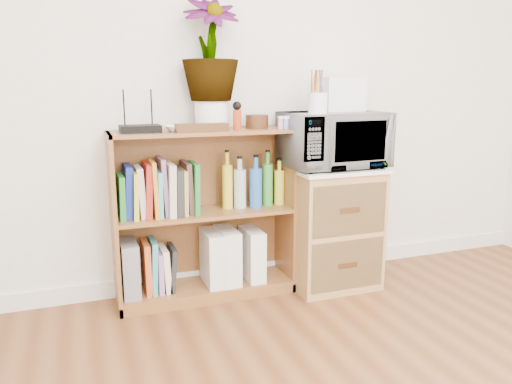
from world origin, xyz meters
name	(u,v)px	position (x,y,z in m)	size (l,w,h in m)	color
skirting_board	(255,270)	(0.00, 2.24, 0.05)	(4.00, 0.02, 0.10)	white
bookshelf	(205,215)	(-0.35, 2.10, 0.47)	(1.00, 0.30, 0.95)	brown
wicker_unit	(330,227)	(0.40, 2.02, 0.35)	(0.50, 0.45, 0.70)	#9E7542
microwave	(333,140)	(0.40, 2.02, 0.88)	(0.57, 0.39, 0.32)	white
pen_cup	(318,103)	(0.24, 1.91, 1.09)	(0.10, 0.10, 0.11)	white
small_appliance	(339,94)	(0.48, 2.11, 1.13)	(0.25, 0.21, 0.20)	white
router	(140,129)	(-0.68, 2.08, 0.97)	(0.20, 0.14, 0.04)	black
white_bowl	(177,128)	(-0.50, 2.07, 0.97)	(0.13, 0.13, 0.03)	white
plant_pot	(212,115)	(-0.29, 2.12, 1.03)	(0.18, 0.18, 0.15)	white
potted_plant	(210,49)	(-0.29, 2.12, 1.37)	(0.30, 0.30, 0.54)	#3B7C31
trinket_box	(202,128)	(-0.38, 2.00, 0.97)	(0.28, 0.07, 0.04)	#3B2110
kokeshi_doll	(237,120)	(-0.17, 2.06, 1.00)	(0.05, 0.05, 0.11)	#AE3315
wooden_bowl	(257,121)	(-0.03, 2.11, 0.99)	(0.13, 0.13, 0.07)	#39200F
paint_jars	(286,124)	(0.10, 2.01, 0.98)	(0.11, 0.04, 0.06)	pink
file_box	(130,268)	(-0.77, 2.10, 0.22)	(0.09, 0.24, 0.30)	gray
magazine_holder_left	(213,258)	(-0.31, 2.09, 0.22)	(0.10, 0.25, 0.31)	silver
magazine_holder_mid	(227,255)	(-0.22, 2.09, 0.23)	(0.10, 0.25, 0.31)	white
magazine_holder_right	(252,254)	(-0.07, 2.09, 0.22)	(0.09, 0.24, 0.30)	white
cookbooks	(158,190)	(-0.60, 2.10, 0.63)	(0.42, 0.20, 0.31)	#22802A
liquor_bottles	(253,182)	(-0.06, 2.10, 0.65)	(0.37, 0.07, 0.32)	gold
lower_books	(158,267)	(-0.62, 2.10, 0.20)	(0.18, 0.19, 0.29)	#C45422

